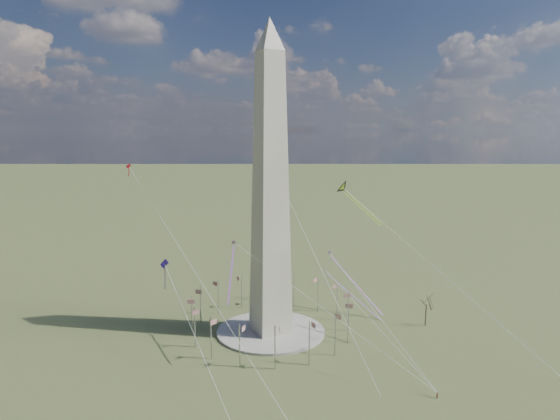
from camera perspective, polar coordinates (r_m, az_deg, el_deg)
name	(u,v)px	position (r m, az deg, el deg)	size (l,w,h in m)	color
ground	(271,332)	(171.69, -1.07, -13.81)	(2000.00, 2000.00, 0.00)	#415329
plaza	(271,331)	(171.53, -1.07, -13.69)	(36.00, 36.00, 0.80)	#AFABA0
washington_monument	(270,190)	(159.27, -1.12, 2.29)	(15.56, 15.56, 100.00)	beige
flagpole_ring	(271,312)	(168.99, -1.08, -11.54)	(54.40, 54.40, 13.00)	#B3B5BA
tree_near	(426,303)	(181.61, 16.38, -10.15)	(6.50, 6.50, 11.38)	#402E27
person_centre	(437,395)	(139.81, 17.52, -19.54)	(0.90, 0.38, 1.54)	gray
kite_delta_black	(345,190)	(190.06, 7.43, 2.30)	(11.73, 18.88, 15.58)	black
kite_diamond_purple	(165,267)	(160.06, -13.06, -6.34)	(2.18, 3.26, 9.92)	navy
kite_streamer_left	(346,273)	(168.37, 7.59, -7.14)	(6.98, 23.83, 16.60)	red
kite_streamer_mid	(232,264)	(151.13, -5.51, -6.12)	(10.25, 18.89, 14.07)	red
kite_streamer_right	(344,288)	(188.45, 7.35, -8.79)	(13.20, 21.36, 16.41)	red
kite_small_red	(129,167)	(183.44, -16.92, 4.69)	(1.70, 1.50, 4.53)	red
kite_small_white	(254,127)	(206.00, -2.94, 9.41)	(1.19, 1.96, 4.53)	white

